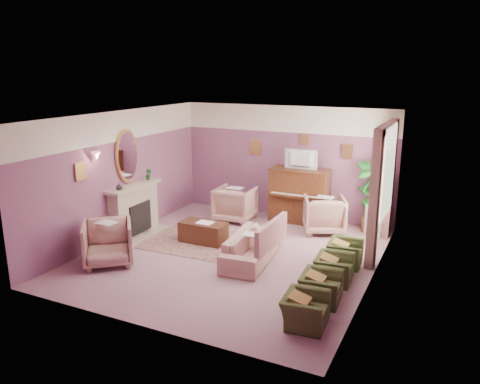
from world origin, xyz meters
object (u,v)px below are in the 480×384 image
at_px(floral_armchair_right, 324,212).
at_px(olive_chair_a, 305,305).
at_px(olive_chair_b, 321,283).
at_px(olive_chair_c, 334,264).
at_px(floral_armchair_front, 108,241).
at_px(olive_chair_d, 345,249).
at_px(television, 300,158).
at_px(floral_armchair_left, 235,202).
at_px(side_table, 376,220).
at_px(sofa, 252,242).
at_px(piano, 299,196).
at_px(coffee_table, 203,232).

height_order(floral_armchair_right, olive_chair_a, floral_armchair_right).
xyz_separation_m(olive_chair_b, olive_chair_c, (0.00, 0.82, 0.00)).
bearing_deg(olive_chair_a, floral_armchair_right, 102.08).
bearing_deg(floral_armchair_right, floral_armchair_front, -132.05).
xyz_separation_m(olive_chair_b, olive_chair_d, (0.00, 1.64, 0.00)).
distance_m(television, floral_armchair_left, 1.93).
bearing_deg(side_table, olive_chair_c, -94.84).
relative_size(sofa, floral_armchair_left, 2.02).
distance_m(piano, floral_armchair_right, 0.93).
bearing_deg(sofa, coffee_table, 161.43).
bearing_deg(floral_armchair_front, olive_chair_c, 15.29).
bearing_deg(side_table, floral_armchair_left, -172.49).
bearing_deg(floral_armchair_left, television, 20.48).
bearing_deg(sofa, floral_armchair_left, 123.70).
xyz_separation_m(floral_armchair_left, floral_armchair_right, (2.23, 0.11, 0.00)).
bearing_deg(olive_chair_b, olive_chair_c, 90.00).
distance_m(television, coffee_table, 2.97).
relative_size(olive_chair_a, olive_chair_b, 1.00).
xyz_separation_m(piano, olive_chair_c, (1.65, -2.96, -0.34)).
bearing_deg(floral_armchair_left, olive_chair_a, -52.13).
relative_size(piano, floral_armchair_front, 1.50).
distance_m(sofa, olive_chair_b, 1.98).
bearing_deg(sofa, side_table, 53.48).
relative_size(olive_chair_a, side_table, 1.03).
relative_size(floral_armchair_right, olive_chair_a, 1.30).
bearing_deg(olive_chair_a, piano, 109.76).
height_order(coffee_table, olive_chair_b, olive_chair_b).
bearing_deg(floral_armchair_right, olive_chair_d, -61.93).
height_order(floral_armchair_right, floral_armchair_front, same).
xyz_separation_m(floral_armchair_front, olive_chair_d, (4.12, 1.95, -0.16)).
height_order(floral_armchair_front, olive_chair_d, floral_armchair_front).
bearing_deg(olive_chair_d, floral_armchair_front, -154.72).
relative_size(coffee_table, floral_armchair_front, 1.07).
height_order(television, side_table, television).
relative_size(sofa, floral_armchair_front, 2.02).
distance_m(sofa, floral_armchair_front, 2.79).
xyz_separation_m(sofa, olive_chair_d, (1.68, 0.61, -0.07)).
bearing_deg(piano, olive_chair_c, -60.82).
bearing_deg(floral_armchair_front, side_table, 42.04).
height_order(television, olive_chair_c, television).
bearing_deg(piano, olive_chair_b, -66.38).
xyz_separation_m(sofa, olive_chair_c, (1.68, -0.21, -0.07)).
bearing_deg(olive_chair_b, piano, 113.62).
relative_size(piano, olive_chair_c, 1.94).
relative_size(olive_chair_a, olive_chair_c, 1.00).
bearing_deg(olive_chair_d, piano, 127.69).
relative_size(sofa, floral_armchair_right, 2.02).
height_order(floral_armchair_front, olive_chair_a, floral_armchair_front).
xyz_separation_m(floral_armchair_right, olive_chair_c, (0.88, -2.47, -0.16)).
bearing_deg(television, floral_armchair_front, -121.48).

